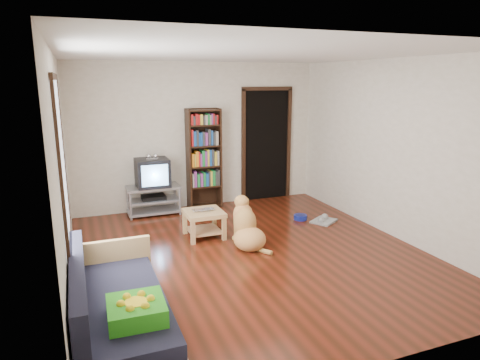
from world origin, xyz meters
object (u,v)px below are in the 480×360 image
object	(u,v)px
green_cushion	(136,310)
tv_stand	(154,199)
bookshelf	(204,153)
dog	(247,228)
sofa	(117,314)
laptop	(204,211)
crt_tv	(152,172)
grey_rag	(324,221)
coffee_table	(204,219)
dog_bowl	(300,217)

from	to	relation	value
green_cushion	tv_stand	distance (m)	4.13
bookshelf	dog	world-z (taller)	bookshelf
sofa	dog	xyz separation A→B (m)	(1.93, 1.69, 0.00)
laptop	bookshelf	world-z (taller)	bookshelf
crt_tv	sofa	xyz separation A→B (m)	(-0.97, -3.65, -0.48)
green_cushion	grey_rag	bearing A→B (deg)	39.25
tv_stand	bookshelf	size ratio (longest dim) A/B	0.50
sofa	coffee_table	size ratio (longest dim) A/B	3.27
laptop	dog_bowl	distance (m)	1.79
laptop	grey_rag	size ratio (longest dim) A/B	0.81
dog_bowl	tv_stand	size ratio (longest dim) A/B	0.24
tv_stand	sofa	world-z (taller)	sofa
green_cushion	dog	size ratio (longest dim) A/B	0.52
tv_stand	sofa	bearing A→B (deg)	-105.02
grey_rag	laptop	bearing A→B (deg)	178.96
bookshelf	coffee_table	world-z (taller)	bookshelf
green_cushion	grey_rag	xyz separation A→B (m)	(3.38, 2.58, -0.48)
dog_bowl	sofa	world-z (taller)	sofa
tv_stand	green_cushion	bearing A→B (deg)	-101.89
crt_tv	bookshelf	distance (m)	0.99
grey_rag	dog	xyz separation A→B (m)	(-1.58, -0.48, 0.25)
green_cushion	bookshelf	size ratio (longest dim) A/B	0.25
coffee_table	crt_tv	bearing A→B (deg)	109.37
green_cushion	crt_tv	size ratio (longest dim) A/B	0.77
dog	crt_tv	bearing A→B (deg)	116.02
coffee_table	dog	bearing A→B (deg)	-49.98
laptop	grey_rag	world-z (taller)	laptop
grey_rag	tv_stand	world-z (taller)	tv_stand
tv_stand	bookshelf	distance (m)	1.20
green_cushion	laptop	bearing A→B (deg)	64.70
sofa	dog	bearing A→B (deg)	41.24
green_cushion	sofa	distance (m)	0.48
dog	green_cushion	bearing A→B (deg)	-130.74
sofa	laptop	bearing A→B (deg)	56.38
dog_bowl	dog	size ratio (longest dim) A/B	0.25
crt_tv	sofa	bearing A→B (deg)	-104.93
bookshelf	dog	xyz separation A→B (m)	(0.01, -2.03, -0.74)
sofa	dog	distance (m)	2.57
crt_tv	coffee_table	xyz separation A→B (m)	(0.50, -1.41, -0.46)
laptop	dog_bowl	world-z (taller)	laptop
bookshelf	coffee_table	bearing A→B (deg)	-107.00
grey_rag	sofa	distance (m)	4.13
crt_tv	dog	size ratio (longest dim) A/B	0.67
crt_tv	bookshelf	bearing A→B (deg)	4.32
coffee_table	sofa	bearing A→B (deg)	-123.27
green_cushion	bookshelf	distance (m)	4.53
bookshelf	coffee_table	size ratio (longest dim) A/B	3.27
tv_stand	sofa	distance (m)	3.76
green_cushion	grey_rag	size ratio (longest dim) A/B	1.12
crt_tv	tv_stand	bearing A→B (deg)	-90.00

